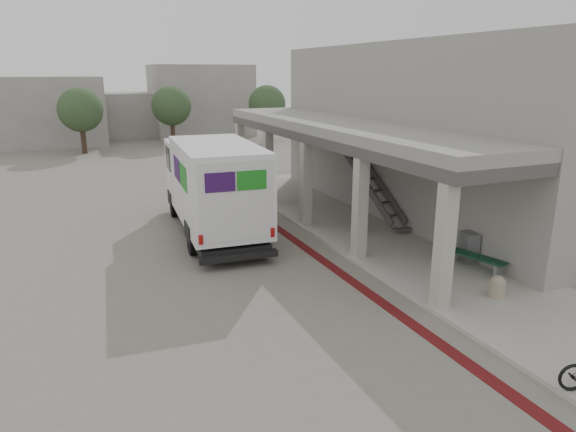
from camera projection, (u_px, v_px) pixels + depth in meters
name	position (u px, v px, depth m)	size (l,w,h in m)	color
ground	(306.00, 274.00, 15.44)	(120.00, 120.00, 0.00)	slate
bike_lane_stripe	(308.00, 250.00, 17.59)	(0.35, 40.00, 0.01)	#561112
sidewalk	(415.00, 254.00, 16.95)	(4.40, 28.00, 0.12)	gray
transit_building	(410.00, 134.00, 21.10)	(7.60, 17.00, 7.00)	gray
distant_backdrop	(104.00, 109.00, 45.31)	(28.00, 10.00, 6.50)	gray
tree_left	(80.00, 110.00, 37.39)	(3.20, 3.20, 4.80)	#38281C
tree_mid	(171.00, 106.00, 41.84)	(3.20, 3.20, 4.80)	#38281C
tree_right	(267.00, 104.00, 44.01)	(3.20, 3.20, 4.80)	#38281C
fedex_truck	(212.00, 184.00, 18.99)	(3.13, 8.35, 3.49)	black
bench	(473.00, 259.00, 15.40)	(0.97, 2.07, 0.48)	gray
bollard_near	(497.00, 286.00, 13.54)	(0.40, 0.40, 0.61)	gray
bollard_far	(357.00, 223.00, 19.05)	(0.46, 0.46, 0.68)	tan
utility_cabinet	(469.00, 247.00, 16.03)	(0.43, 0.57, 0.96)	slate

